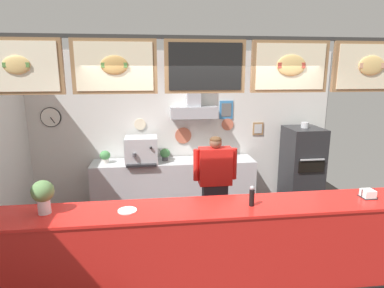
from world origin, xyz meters
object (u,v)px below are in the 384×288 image
pepper_grinder (252,196)px  basil_vase (43,195)px  potted_basil (165,154)px  potted_thyme (218,152)px  potted_rosemary (105,156)px  napkin_holder (368,194)px  condiment_plate (127,211)px  pizza_oven (302,167)px  espresso_machine (141,150)px  shop_worker (215,188)px

pepper_grinder → basil_vase: 2.14m
potted_basil → potted_thyme: bearing=-1.3°
potted_rosemary → napkin_holder: size_ratio=1.34×
potted_rosemary → condiment_plate: bearing=-77.0°
pizza_oven → espresso_machine: bearing=178.4°
potted_rosemary → condiment_plate: (0.53, -2.30, 0.02)m
potted_thyme → napkin_holder: 2.61m
potted_thyme → potted_basil: (-0.94, 0.02, -0.02)m
shop_worker → pepper_grinder: bearing=99.7°
pepper_grinder → napkin_holder: size_ratio=1.40×
pizza_oven → espresso_machine: 2.90m
potted_basil → condiment_plate: bearing=-101.9°
espresso_machine → potted_rosemary: bearing=176.9°
potted_basil → napkin_holder: bearing=-46.2°
espresso_machine → potted_rosemary: espresso_machine is taller
potted_rosemary → potted_basil: size_ratio=1.01×
shop_worker → basil_vase: 2.24m
pepper_grinder → shop_worker: bearing=99.5°
espresso_machine → napkin_holder: size_ratio=3.39×
potted_rosemary → pepper_grinder: pepper_grinder is taller
potted_basil → condiment_plate: potted_basil is taller
pizza_oven → potted_thyme: bearing=175.4°
espresso_machine → potted_basil: 0.42m
espresso_machine → basil_vase: bearing=-112.5°
shop_worker → potted_basil: shop_worker is taller
pepper_grinder → basil_vase: basil_vase is taller
pizza_oven → potted_basil: pizza_oven is taller
potted_basil → condiment_plate: (-0.49, -2.33, 0.02)m
pizza_oven → condiment_plate: pizza_oven is taller
potted_rosemary → pepper_grinder: (1.84, -2.33, 0.12)m
shop_worker → condiment_plate: (-1.13, -1.06, 0.21)m
pepper_grinder → condiment_plate: bearing=178.8°
espresso_machine → condiment_plate: size_ratio=2.78×
pepper_grinder → condiment_plate: size_ratio=1.15×
potted_rosemary → napkin_holder: bearing=-35.1°
pizza_oven → potted_basil: (-2.46, 0.14, 0.29)m
pizza_oven → espresso_machine: (-2.87, 0.08, 0.39)m
potted_thyme → potted_basil: bearing=178.7°
potted_thyme → condiment_plate: 2.71m
potted_basil → napkin_holder: 3.19m
pizza_oven → basil_vase: pizza_oven is taller
espresso_machine → pizza_oven: bearing=-1.6°
napkin_holder → condiment_plate: bearing=-179.4°
shop_worker → potted_rosemary: bearing=-36.5°
shop_worker → potted_thyme: (0.30, 1.25, 0.20)m
potted_thyme → condiment_plate: bearing=-121.8°
pizza_oven → pepper_grinder: bearing=-126.6°
basil_vase → pizza_oven: bearing=29.4°
shop_worker → basil_vase: shop_worker is taller
espresso_machine → potted_thyme: 1.35m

